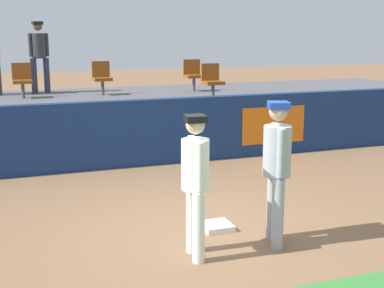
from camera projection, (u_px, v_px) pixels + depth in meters
ground_plane at (214, 235)px, 7.09m from camera, size 60.00×60.00×0.00m
first_base at (217, 226)px, 7.29m from camera, size 0.40×0.40×0.08m
player_fielder_home at (195, 177)px, 6.21m from camera, size 0.37×0.54×1.74m
player_runner_visitor at (277, 163)px, 6.59m from camera, size 0.44×0.50×1.84m
field_wall at (140, 133)px, 10.62m from camera, size 18.00×0.26×1.34m
bleacher_platform at (114, 119)px, 13.01m from camera, size 18.00×4.80×1.08m
seat_back_left at (22, 78)px, 12.72m from camera, size 0.45×0.44×0.84m
seat_back_right at (193, 73)px, 14.18m from camera, size 0.47×0.44×0.84m
seat_front_right at (212, 79)px, 12.47m from camera, size 0.44×0.44×0.84m
seat_back_center at (102, 76)px, 13.36m from camera, size 0.45×0.44×0.84m
spectator_hooded at (39, 52)px, 13.62m from camera, size 0.51×0.40×1.83m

